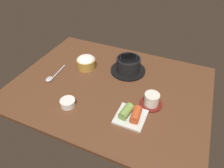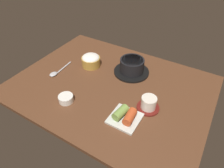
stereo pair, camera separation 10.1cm
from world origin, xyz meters
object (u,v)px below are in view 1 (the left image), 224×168
stone_pot (128,65)px  kimchi_plate (131,115)px  rice_bowl (86,62)px  tea_cup_with_saucer (151,100)px  side_bowl_near (68,103)px  spoon (52,77)px

stone_pot → kimchi_plate: 34.67cm
rice_bowl → tea_cup_with_saucer: 44.95cm
stone_pot → side_bowl_near: (-16.25, -36.62, -2.26)cm
kimchi_plate → spoon: kimchi_plate is taller
stone_pot → tea_cup_with_saucer: bearing=-47.7°
tea_cup_with_saucer → kimchi_plate: size_ratio=0.82×
tea_cup_with_saucer → kimchi_plate: bearing=-118.2°
tea_cup_with_saucer → stone_pot: bearing=132.3°
stone_pot → rice_bowl: size_ratio=1.82×
side_bowl_near → stone_pot: bearing=66.1°
rice_bowl → spoon: 20.70cm
stone_pot → side_bowl_near: 40.13cm
kimchi_plate → side_bowl_near: size_ratio=1.82×
tea_cup_with_saucer → spoon: 54.94cm
kimchi_plate → spoon: (-48.88, 9.59, -1.34)cm
stone_pot → tea_cup_with_saucer: size_ratio=1.89×
stone_pot → rice_bowl: stone_pot is taller
stone_pot → kimchi_plate: size_ratio=1.54×
kimchi_plate → side_bowl_near: (-29.29, -4.56, -0.23)cm
stone_pot → tea_cup_with_saucer: stone_pot is taller
kimchi_plate → side_bowl_near: 29.64cm
stone_pot → spoon: size_ratio=1.17×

